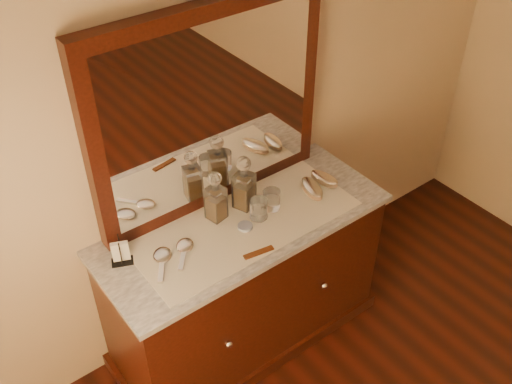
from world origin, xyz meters
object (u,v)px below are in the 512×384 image
decanter_left (216,201)px  brush_near (312,189)px  mirror_frame (210,111)px  napkin_rack (121,253)px  brush_far (324,179)px  hand_mirror_inner (184,248)px  hand_mirror_outer (162,258)px  comb (259,252)px  decanter_right (244,188)px  pin_dish (245,226)px  dresser_cabinet (245,284)px

decanter_left → brush_near: (0.49, -0.14, -0.08)m
mirror_frame → napkin_rack: (-0.58, -0.13, -0.44)m
brush_far → hand_mirror_inner: 0.84m
brush_far → hand_mirror_outer: 0.95m
comb → decanter_left: decanter_left is taller
decanter_left → brush_near: decanter_left is taller
comb → brush_far: 0.62m
comb → hand_mirror_outer: size_ratio=0.69×
napkin_rack → hand_mirror_outer: napkin_rack is taller
brush_far → mirror_frame: bearing=153.7°
napkin_rack → decanter_left: bearing=-0.7°
napkin_rack → decanter_left: 0.50m
mirror_frame → decanter_right: bearing=-64.0°
mirror_frame → pin_dish: (-0.02, -0.28, -0.49)m
dresser_cabinet → brush_far: brush_far is taller
hand_mirror_inner → brush_far: bearing=-1.2°
comb → decanter_right: (0.14, 0.31, 0.11)m
comb → napkin_rack: 0.61m
comb → decanter_right: bearing=74.5°
mirror_frame → pin_dish: 0.57m
comb → brush_far: size_ratio=0.83×
decanter_left → hand_mirror_outer: size_ratio=1.28×
mirror_frame → comb: mirror_frame is taller
mirror_frame → hand_mirror_inner: bearing=-143.9°
dresser_cabinet → pin_dish: pin_dish is taller
hand_mirror_outer → napkin_rack: bearing=146.9°
mirror_frame → hand_mirror_outer: 0.69m
dresser_cabinet → comb: size_ratio=9.64×
pin_dish → comb: 0.18m
brush_far → decanter_left: bearing=169.3°
comb → brush_near: brush_near is taller
comb → pin_dish: bearing=83.0°
decanter_left → pin_dish: bearing=-65.4°
dresser_cabinet → hand_mirror_inner: size_ratio=7.40×
napkin_rack → hand_mirror_inner: size_ratio=0.75×
dresser_cabinet → brush_far: (0.51, -0.01, 0.47)m
brush_near → decanter_right: bearing=159.4°
dresser_cabinet → brush_far: size_ratio=8.01×
mirror_frame → hand_mirror_outer: size_ratio=5.74×
dresser_cabinet → decanter_left: bearing=128.7°
decanter_right → brush_near: (0.33, -0.13, -0.09)m
mirror_frame → napkin_rack: bearing=-167.0°
pin_dish → decanter_left: bearing=114.6°
napkin_rack → decanter_right: 0.66m
pin_dish → brush_far: bearing=3.3°
comb → hand_mirror_inner: hand_mirror_inner is taller
dresser_cabinet → pin_dish: bearing=-114.8°
pin_dish → hand_mirror_outer: size_ratio=0.34×
mirror_frame → hand_mirror_inner: mirror_frame is taller
comb → decanter_right: size_ratio=0.50×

